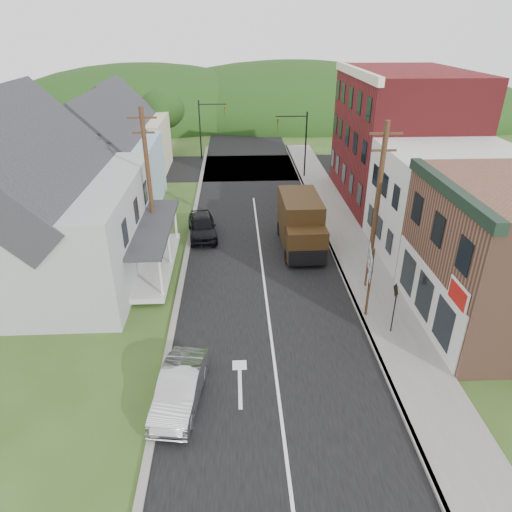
{
  "coord_description": "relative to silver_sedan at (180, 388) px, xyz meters",
  "views": [
    {
      "loc": [
        -1.53,
        -17.75,
        13.06
      ],
      "look_at": [
        -0.51,
        3.3,
        2.2
      ],
      "focal_mm": 32.0,
      "sensor_mm": 36.0,
      "label": 1
    }
  ],
  "objects": [
    {
      "name": "house_blue",
      "position": [
        -7.23,
        21.57,
        2.99
      ],
      "size": [
        7.14,
        8.16,
        7.28
      ],
      "color": "#96BBCD",
      "rests_on": "ground"
    },
    {
      "name": "route_sign_cluster",
      "position": [
        8.52,
        5.3,
        1.8
      ],
      "size": [
        0.51,
        2.04,
        3.62
      ],
      "rotation": [
        0.0,
        0.0,
        -0.21
      ],
      "color": "#472D19",
      "rests_on": "sidewalk_right"
    },
    {
      "name": "ground",
      "position": [
        3.77,
        4.57,
        -0.7
      ],
      "size": [
        120.0,
        120.0,
        0.0
      ],
      "primitive_type": "plane",
      "color": "#2D4719",
      "rests_on": "ground"
    },
    {
      "name": "tree_left_d",
      "position": [
        -5.23,
        36.57,
        4.19
      ],
      "size": [
        4.8,
        4.8,
        6.94
      ],
      "color": "#382616",
      "rests_on": "ground"
    },
    {
      "name": "curb_right",
      "position": [
        8.32,
        12.57,
        -0.62
      ],
      "size": [
        0.2,
        55.0,
        0.15
      ],
      "primitive_type": "cube",
      "color": "slate",
      "rests_on": "ground"
    },
    {
      "name": "traffic_signal_left",
      "position": [
        -0.53,
        35.07,
        3.06
      ],
      "size": [
        2.87,
        0.2,
        6.0
      ],
      "color": "black",
      "rests_on": "ground"
    },
    {
      "name": "storefront_white",
      "position": [
        15.07,
        12.07,
        2.55
      ],
      "size": [
        8.0,
        7.0,
        6.5
      ],
      "primitive_type": "cube",
      "color": "silver",
      "rests_on": "ground"
    },
    {
      "name": "road",
      "position": [
        3.77,
        14.57,
        -0.7
      ],
      "size": [
        9.0,
        90.0,
        0.02
      ],
      "primitive_type": "cube",
      "color": "black",
      "rests_on": "ground"
    },
    {
      "name": "traffic_signal_right",
      "position": [
        8.08,
        28.07,
        3.06
      ],
      "size": [
        2.87,
        0.2,
        6.0
      ],
      "color": "black",
      "rests_on": "ground"
    },
    {
      "name": "house_gray",
      "position": [
        -8.23,
        10.57,
        3.54
      ],
      "size": [
        10.2,
        12.24,
        8.35
      ],
      "color": "#A0A3A5",
      "rests_on": "ground"
    },
    {
      "name": "tree_left_c",
      "position": [
        -15.23,
        24.57,
        5.24
      ],
      "size": [
        5.8,
        5.8,
        8.41
      ],
      "color": "#382616",
      "rests_on": "ground"
    },
    {
      "name": "curb_left",
      "position": [
        -0.88,
        12.57,
        -0.64
      ],
      "size": [
        0.3,
        55.0,
        0.12
      ],
      "primitive_type": "cube",
      "color": "slate",
      "rests_on": "ground"
    },
    {
      "name": "storefront_red",
      "position": [
        15.07,
        21.57,
        4.3
      ],
      "size": [
        8.0,
        12.0,
        10.0
      ],
      "primitive_type": "cube",
      "color": "maroon",
      "rests_on": "ground"
    },
    {
      "name": "sidewalk_right",
      "position": [
        9.67,
        12.57,
        -0.62
      ],
      "size": [
        2.8,
        55.0,
        0.15
      ],
      "primitive_type": "cube",
      "color": "slate",
      "rests_on": "ground"
    },
    {
      "name": "forested_ridge",
      "position": [
        3.77,
        59.57,
        -0.7
      ],
      "size": [
        90.0,
        30.0,
        16.0
      ],
      "primitive_type": "ellipsoid",
      "color": "#1A340F",
      "rests_on": "ground"
    },
    {
      "name": "utility_pole_right",
      "position": [
        9.37,
        8.07,
        3.96
      ],
      "size": [
        1.6,
        0.26,
        9.0
      ],
      "color": "#472D19",
      "rests_on": "ground"
    },
    {
      "name": "house_cream",
      "position": [
        -7.73,
        30.57,
        2.99
      ],
      "size": [
        7.14,
        8.16,
        7.28
      ],
      "color": "beige",
      "rests_on": "ground"
    },
    {
      "name": "cross_road",
      "position": [
        3.77,
        31.57,
        -0.7
      ],
      "size": [
        60.0,
        9.0,
        0.02
      ],
      "primitive_type": "cube",
      "color": "black",
      "rests_on": "ground"
    },
    {
      "name": "delivery_van",
      "position": [
        6.37,
        13.21,
        0.97
      ],
      "size": [
        2.53,
        5.93,
        3.3
      ],
      "rotation": [
        0.0,
        0.0,
        0.02
      ],
      "color": "#32200E",
      "rests_on": "ground"
    },
    {
      "name": "dark_sedan",
      "position": [
        -0.03,
        15.23,
        0.06
      ],
      "size": [
        2.34,
        4.65,
        1.52
      ],
      "primitive_type": "imported",
      "rotation": [
        0.0,
        0.0,
        0.13
      ],
      "color": "black",
      "rests_on": "ground"
    },
    {
      "name": "utility_pole_left",
      "position": [
        -2.73,
        12.57,
        3.96
      ],
      "size": [
        1.6,
        0.26,
        9.0
      ],
      "color": "#472D19",
      "rests_on": "ground"
    },
    {
      "name": "warning_sign",
      "position": [
        9.36,
        3.87,
        1.11
      ],
      "size": [
        0.12,
        0.72,
        2.6
      ],
      "rotation": [
        0.0,
        0.0,
        -0.04
      ],
      "color": "black",
      "rests_on": "sidewalk_right"
    },
    {
      "name": "silver_sedan",
      "position": [
        0.0,
        0.0,
        0.0
      ],
      "size": [
        2.04,
        4.4,
        1.4
      ],
      "primitive_type": "imported",
      "rotation": [
        0.0,
        0.0,
        -0.14
      ],
      "color": "#9E9FA2",
      "rests_on": "ground"
    }
  ]
}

